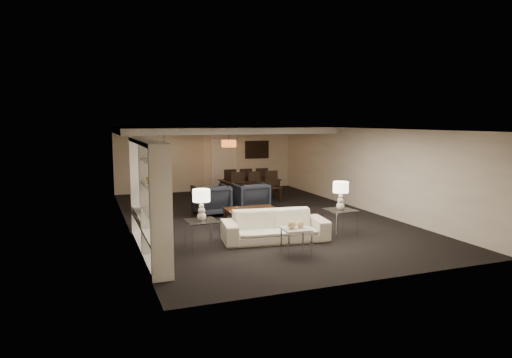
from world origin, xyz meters
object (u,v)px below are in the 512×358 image
object	(u,v)px
armchair_right	(250,198)
table_lamp_left	(201,205)
side_table_left	(202,234)
dining_table	(250,190)
chair_nm	(257,187)
chair_nr	(274,186)
chair_fm	(244,182)
vase_amber	(150,178)
vase_blue	(157,211)
marble_table	(296,241)
floor_speaker	(141,208)
chair_fr	(260,182)
coffee_table	(251,217)
pendant_light	(229,144)
chair_fl	(228,183)
sofa	(275,226)
table_lamp_right	(341,196)
television	(145,198)
floor_lamp	(167,174)
armchair_left	(211,200)
side_table_right	(340,222)
chair_nl	(240,188)

from	to	relation	value
armchair_right	table_lamp_left	world-z (taller)	table_lamp_left
side_table_left	dining_table	distance (m)	6.17
table_lamp_left	chair_nm	world-z (taller)	table_lamp_left
chair_nr	chair_fm	distance (m)	1.43
chair_nm	vase_amber	bearing A→B (deg)	-134.05
vase_blue	chair_nr	xyz separation A→B (m)	(4.77, 5.97, -0.62)
marble_table	floor_speaker	bearing A→B (deg)	128.42
table_lamp_left	chair_fr	world-z (taller)	table_lamp_left
coffee_table	chair_fm	size ratio (longest dim) A/B	1.27
coffee_table	vase_blue	distance (m)	4.11
chair_fr	chair_nr	bearing A→B (deg)	90.36
vase_amber	chair_nm	size ratio (longest dim) A/B	0.16
pendant_light	chair_fl	size ratio (longest dim) A/B	0.50
vase_amber	chair_fr	xyz separation A→B (m)	(4.77, 6.51, -1.13)
chair_nr	chair_fl	size ratio (longest dim) A/B	1.00
sofa	marble_table	size ratio (longest dim) A/B	4.37
table_lamp_right	television	xyz separation A→B (m)	(-4.49, 0.77, 0.10)
sofa	floor_speaker	size ratio (longest dim) A/B	2.27
dining_table	floor_lamp	distance (m)	3.32
floor_lamp	armchair_right	bearing A→B (deg)	-66.88
coffee_table	armchair_left	world-z (taller)	armchair_left
armchair_right	table_lamp_left	distance (m)	4.05
vase_amber	chair_fl	size ratio (longest dim) A/B	0.16
armchair_right	chair_nm	distance (m)	1.60
table_lamp_left	chair_nm	distance (m)	5.63
side_table_right	floor_lamp	xyz separation A→B (m)	(-2.87, 7.46, 0.48)
chair_nm	floor_lamp	xyz separation A→B (m)	(-2.53, 2.75, 0.27)
chair_nl	armchair_left	bearing A→B (deg)	-134.40
television	chair_fr	xyz separation A→B (m)	(4.74, 5.24, -0.53)
armchair_left	table_lamp_left	bearing A→B (deg)	66.67
side_table_left	floor_lamp	world-z (taller)	floor_lamp
sofa	dining_table	world-z (taller)	same
armchair_left	chair_fl	xyz separation A→B (m)	(1.36, 2.71, 0.07)
side_table_left	table_lamp_left	world-z (taller)	table_lamp_left
vase_blue	chair_nr	world-z (taller)	vase_blue
television	floor_lamp	world-z (taller)	floor_lamp
table_lamp_right	pendant_light	bearing A→B (deg)	98.58
side_table_right	chair_fm	distance (m)	6.02
armchair_left	vase_blue	xyz separation A→B (m)	(-2.22, -4.56, 0.70)
television	dining_table	xyz separation A→B (m)	(4.14, 4.59, -0.69)
coffee_table	vase_blue	world-z (taller)	vase_blue
side_table_left	chair_nr	bearing A→B (deg)	52.18
coffee_table	chair_fl	world-z (taller)	chair_fl
television	chair_nr	distance (m)	6.19
vase_amber	chair_nr	bearing A→B (deg)	47.51
sofa	floor_lamp	size ratio (longest dim) A/B	1.52
coffee_table	dining_table	world-z (taller)	dining_table
armchair_right	marble_table	bearing A→B (deg)	79.85
chair_fm	floor_lamp	size ratio (longest dim) A/B	0.66
pendant_light	vase_blue	xyz separation A→B (m)	(-3.61, -7.28, -0.78)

